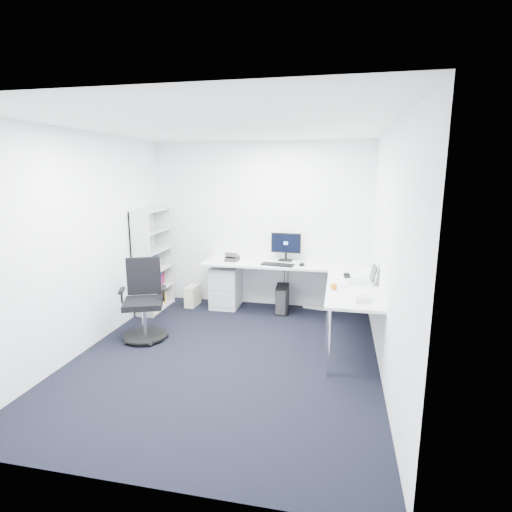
% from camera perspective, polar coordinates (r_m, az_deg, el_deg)
% --- Properties ---
extents(ground, '(4.20, 4.20, 0.00)m').
position_cam_1_polar(ground, '(5.03, -4.26, -14.18)').
color(ground, black).
extents(ceiling, '(4.20, 4.20, 0.00)m').
position_cam_1_polar(ceiling, '(4.55, -4.80, 18.05)').
color(ceiling, white).
extents(wall_back, '(3.60, 0.02, 2.70)m').
position_cam_1_polar(wall_back, '(6.62, 0.59, 4.43)').
color(wall_back, white).
rests_on(wall_back, ground).
extents(wall_front, '(3.60, 0.02, 2.70)m').
position_cam_1_polar(wall_front, '(2.72, -17.11, -7.09)').
color(wall_front, white).
rests_on(wall_front, ground).
extents(wall_left, '(0.02, 4.20, 2.70)m').
position_cam_1_polar(wall_left, '(5.39, -23.23, 1.75)').
color(wall_left, white).
rests_on(wall_left, ground).
extents(wall_right, '(0.02, 4.20, 2.70)m').
position_cam_1_polar(wall_right, '(4.45, 18.33, 0.16)').
color(wall_right, white).
rests_on(wall_right, ground).
extents(l_desk, '(2.77, 1.55, 0.81)m').
position_cam_1_polar(l_desk, '(6.06, 4.41, -5.48)').
color(l_desk, silver).
rests_on(l_desk, ground).
extents(drawer_pedestal, '(0.44, 0.55, 0.68)m').
position_cam_1_polar(drawer_pedestal, '(6.69, -4.30, -4.36)').
color(drawer_pedestal, silver).
rests_on(drawer_pedestal, ground).
extents(bookshelf, '(0.32, 0.82, 1.64)m').
position_cam_1_polar(bookshelf, '(6.62, -14.48, -0.60)').
color(bookshelf, '#B9BCBC').
rests_on(bookshelf, ground).
extents(task_chair, '(0.78, 0.78, 1.08)m').
position_cam_1_polar(task_chair, '(5.52, -15.82, -6.19)').
color(task_chair, black).
rests_on(task_chair, ground).
extents(black_pc_tower, '(0.22, 0.45, 0.43)m').
position_cam_1_polar(black_pc_tower, '(6.46, 3.78, -6.12)').
color(black_pc_tower, black).
rests_on(black_pc_tower, ground).
extents(beige_pc_tower, '(0.18, 0.37, 0.34)m').
position_cam_1_polar(beige_pc_tower, '(6.84, -9.03, -5.61)').
color(beige_pc_tower, beige).
rests_on(beige_pc_tower, ground).
extents(power_strip, '(0.35, 0.13, 0.04)m').
position_cam_1_polar(power_strip, '(6.70, 8.22, -7.30)').
color(power_strip, silver).
rests_on(power_strip, ground).
extents(monitor, '(0.49, 0.19, 0.46)m').
position_cam_1_polar(monitor, '(6.41, 4.28, 1.34)').
color(monitor, black).
rests_on(monitor, l_desk).
extents(black_keyboard, '(0.52, 0.25, 0.02)m').
position_cam_1_polar(black_keyboard, '(6.13, 3.08, -1.23)').
color(black_keyboard, black).
rests_on(black_keyboard, l_desk).
extents(mouse, '(0.07, 0.12, 0.04)m').
position_cam_1_polar(mouse, '(6.14, 6.58, -1.20)').
color(mouse, black).
rests_on(mouse, l_desk).
extents(desk_phone, '(0.22, 0.22, 0.13)m').
position_cam_1_polar(desk_phone, '(6.43, -3.42, -0.11)').
color(desk_phone, '#28282A').
rests_on(desk_phone, l_desk).
extents(laptop, '(0.38, 0.37, 0.25)m').
position_cam_1_polar(laptop, '(5.31, 14.16, -2.35)').
color(laptop, silver).
rests_on(laptop, l_desk).
extents(white_keyboard, '(0.18, 0.43, 0.01)m').
position_cam_1_polar(white_keyboard, '(5.28, 12.23, -3.69)').
color(white_keyboard, silver).
rests_on(white_keyboard, l_desk).
extents(headphones, '(0.14, 0.21, 0.05)m').
position_cam_1_polar(headphones, '(5.59, 12.88, -2.64)').
color(headphones, black).
rests_on(headphones, l_desk).
extents(orange_fruit, '(0.09, 0.09, 0.09)m').
position_cam_1_polar(orange_fruit, '(4.95, 11.06, -4.27)').
color(orange_fruit, orange).
rests_on(orange_fruit, l_desk).
extents(tissue_box, '(0.13, 0.22, 0.08)m').
position_cam_1_polar(tissue_box, '(4.60, 14.80, -5.78)').
color(tissue_box, silver).
rests_on(tissue_box, l_desk).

